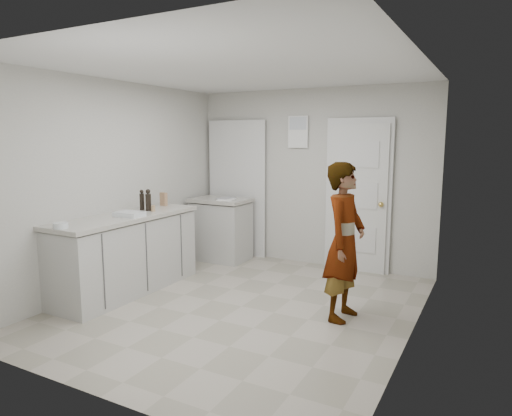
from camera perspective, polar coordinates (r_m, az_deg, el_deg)
The scene contains 12 objects.
ground at distance 5.07m, azimuth -1.81°, elevation -12.18°, with size 4.00×4.00×0.00m, color gray.
room_shell at distance 6.62m, azimuth 5.31°, elevation 1.86°, with size 4.00×4.00×4.00m.
main_counter at distance 5.64m, azimuth -15.82°, elevation -5.82°, with size 0.64×1.96×0.93m.
side_counter at distance 6.86m, azimuth -4.40°, elevation -2.93°, with size 0.84×0.61×0.93m.
person at distance 4.63m, azimuth 11.01°, elevation -4.16°, with size 0.58×0.38×1.58m, color silver.
cake_mix_box at distance 6.16m, azimuth -11.47°, elevation 1.10°, with size 0.11×0.05×0.17m, color #956C4A.
spice_jar at distance 5.70m, azimuth -12.73°, elevation -0.04°, with size 0.05×0.05×0.07m, color tan.
oil_cruet_a at distance 5.75m, azimuth -13.31°, elevation 0.92°, with size 0.07×0.07×0.27m.
oil_cruet_b at distance 5.83m, azimuth -14.07°, elevation 0.94°, with size 0.06×0.06×0.26m.
baking_dish at distance 5.40m, azimuth -15.55°, elevation -0.76°, with size 0.32×0.24×0.05m.
egg_bowl at distance 4.93m, azimuth -23.24°, elevation -2.01°, with size 0.15×0.15×0.06m.
papers at distance 6.65m, azimuth -3.71°, elevation 1.09°, with size 0.23×0.29×0.01m, color white.
Camera 1 is at (2.38, -4.10, 1.81)m, focal length 32.00 mm.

